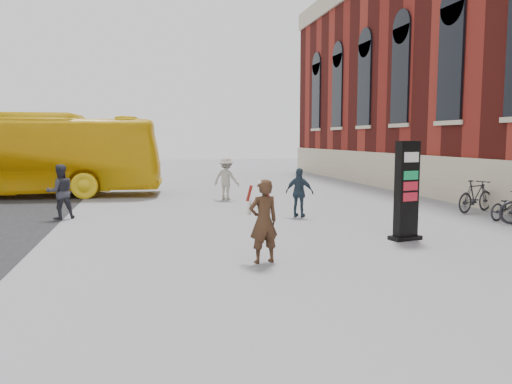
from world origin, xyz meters
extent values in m
plane|color=#9E9EA3|center=(0.00, 0.00, 0.00)|extent=(100.00, 100.00, 0.00)
cube|color=beige|center=(9.44, 6.00, 0.90)|extent=(0.18, 44.00, 1.80)
cube|color=black|center=(3.90, 1.21, 1.24)|extent=(0.63, 0.37, 2.47)
cube|color=black|center=(3.90, 1.21, 0.05)|extent=(0.86, 0.56, 0.10)
cube|color=white|center=(3.90, 1.21, 2.08)|extent=(0.49, 0.37, 0.25)
cube|color=#107841|center=(3.90, 1.21, 1.63)|extent=(0.49, 0.37, 0.22)
cube|color=maroon|center=(3.90, 1.21, 1.36)|extent=(0.49, 0.37, 0.22)
cube|color=maroon|center=(3.90, 1.21, 1.10)|extent=(0.49, 0.37, 0.22)
imported|color=#331E12|center=(-0.11, -0.30, 0.86)|extent=(0.69, 0.53, 1.72)
cylinder|color=white|center=(-0.11, -0.30, 1.64)|extent=(0.24, 0.24, 0.06)
cone|color=white|center=(0.05, -0.01, 1.17)|extent=(0.25, 0.27, 0.42)
cylinder|color=maroon|center=(0.05, -0.01, 1.42)|extent=(0.13, 0.16, 0.35)
cone|color=white|center=(-0.36, -0.09, 1.17)|extent=(0.27, 0.25, 0.42)
cylinder|color=maroon|center=(-0.36, -0.09, 1.42)|extent=(0.15, 0.13, 0.35)
imported|color=yellow|center=(-8.25, 13.45, 1.80)|extent=(13.14, 4.06, 3.60)
imported|color=#2E2F38|center=(-5.07, 6.50, 0.86)|extent=(1.01, 0.91, 1.72)
imported|color=#A09989|center=(0.82, 10.32, 0.88)|extent=(1.30, 1.19, 1.75)
imported|color=#293A48|center=(2.39, 5.26, 0.79)|extent=(0.98, 0.85, 1.59)
imported|color=#24242A|center=(8.60, 3.31, 0.43)|extent=(1.74, 0.98, 0.87)
imported|color=#24242A|center=(8.60, 4.93, 0.56)|extent=(1.94, 1.16, 1.13)
camera|label=1|loc=(-2.40, -10.02, 2.53)|focal=35.00mm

